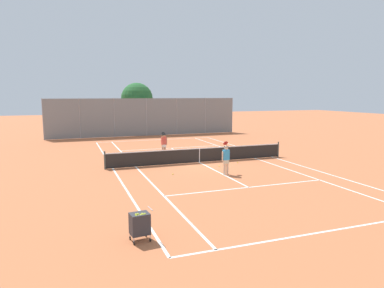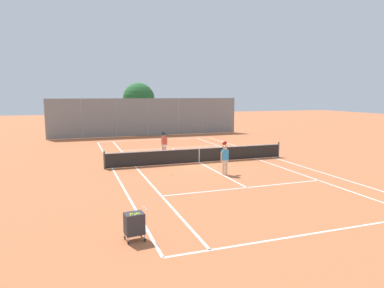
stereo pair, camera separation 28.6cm
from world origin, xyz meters
name	(u,v)px [view 1 (the left image)]	position (x,y,z in m)	size (l,w,h in m)	color
ground_plane	(199,162)	(0.00, 0.00, 0.00)	(120.00, 120.00, 0.00)	#BC663D
court_line_markings	(199,162)	(0.00, 0.00, 0.00)	(11.10, 23.90, 0.01)	silver
tennis_net	(199,155)	(0.00, 0.00, 0.51)	(12.00, 0.10, 1.07)	#474C47
ball_cart	(140,224)	(-6.02, -10.54, 0.53)	(0.68, 0.55, 0.96)	#2D2D33
player_near_side	(226,158)	(0.13, -3.65, 0.93)	(0.62, 0.76, 1.77)	beige
player_far_left	(164,143)	(-1.50, 3.14, 0.93)	(0.58, 0.80, 1.77)	tan
loose_tennis_ball_0	(219,166)	(0.66, -1.62, 0.03)	(0.07, 0.07, 0.07)	#D1DB33
loose_tennis_ball_1	(238,163)	(2.23, -1.02, 0.03)	(0.07, 0.07, 0.07)	#D1DB33
loose_tennis_ball_2	(154,152)	(-1.81, 5.00, 0.03)	(0.07, 0.07, 0.07)	#D1DB33
loose_tennis_ball_3	(170,150)	(-0.45, 5.11, 0.03)	(0.07, 0.07, 0.07)	#D1DB33
loose_tennis_ball_4	(173,174)	(-2.61, -2.70, 0.03)	(0.07, 0.07, 0.07)	#D1DB33
back_fence	(146,117)	(0.00, 15.48, 1.99)	(20.26, 0.08, 3.99)	gray
tree_behind_left	(138,100)	(-0.32, 18.27, 3.77)	(3.54, 3.54, 5.67)	brown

